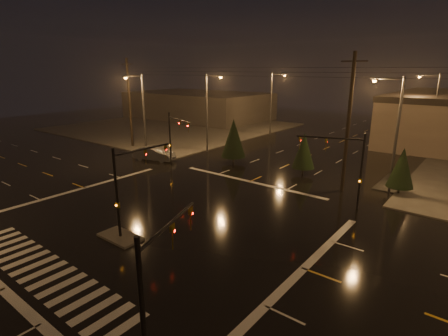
{
  "coord_description": "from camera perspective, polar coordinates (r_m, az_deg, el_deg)",
  "views": [
    {
      "loc": [
        18.01,
        -16.05,
        10.59
      ],
      "look_at": [
        1.54,
        4.94,
        3.0
      ],
      "focal_mm": 28.0,
      "sensor_mm": 36.0,
      "label": 1
    }
  ],
  "objects": [
    {
      "name": "signal_mast_median",
      "position": [
        23.23,
        -15.39,
        -1.83
      ],
      "size": [
        0.25,
        4.59,
        6.0
      ],
      "color": "black",
      "rests_on": "ground"
    },
    {
      "name": "stop_bar_far",
      "position": [
        34.18,
        4.24,
        -2.21
      ],
      "size": [
        16.0,
        0.5,
        0.01
      ],
      "primitive_type": "cube",
      "color": "beige",
      "rests_on": "ground"
    },
    {
      "name": "conifer_4",
      "position": [
        36.77,
        12.92,
        2.79
      ],
      "size": [
        2.33,
        2.33,
        4.34
      ],
      "color": "black",
      "rests_on": "ground"
    },
    {
      "name": "car_crossing",
      "position": [
        42.55,
        -11.34,
        2.31
      ],
      "size": [
        5.37,
        3.22,
        1.67
      ],
      "primitive_type": "imported",
      "rotation": [
        0.0,
        0.0,
        1.88
      ],
      "color": "#5B5F63",
      "rests_on": "ground"
    },
    {
      "name": "streetlight_2",
      "position": [
        58.14,
        7.97,
        11.01
      ],
      "size": [
        2.77,
        0.32,
        10.0
      ],
      "color": "#38383A",
      "rests_on": "ground"
    },
    {
      "name": "signal_mast_nw",
      "position": [
        38.58,
        -8.21,
        5.57
      ],
      "size": [
        4.84,
        1.86,
        6.0
      ],
      "color": "black",
      "rests_on": "ground"
    },
    {
      "name": "streetlight_5",
      "position": [
        43.83,
        -13.3,
        9.19
      ],
      "size": [
        0.32,
        2.77,
        10.0
      ],
      "color": "#38383A",
      "rests_on": "ground"
    },
    {
      "name": "streetlight_4",
      "position": [
        52.71,
        30.87,
        8.46
      ],
      "size": [
        2.77,
        0.32,
        10.0
      ],
      "color": "#38383A",
      "rests_on": "ground"
    },
    {
      "name": "crosswalk",
      "position": [
        22.04,
        -27.43,
        -14.77
      ],
      "size": [
        15.0,
        2.6,
        0.01
      ],
      "primitive_type": "cube",
      "color": "beige",
      "rests_on": "ground"
    },
    {
      "name": "conifer_3",
      "position": [
        40.38,
        1.57,
        4.92
      ],
      "size": [
        2.84,
        2.84,
        5.13
      ],
      "color": "black",
      "rests_on": "ground"
    },
    {
      "name": "ground",
      "position": [
        26.34,
        -9.41,
        -8.05
      ],
      "size": [
        140.0,
        140.0,
        0.0
      ],
      "primitive_type": "plane",
      "color": "black",
      "rests_on": "ground"
    },
    {
      "name": "stop_bar_near",
      "position": [
        21.49,
        -32.42,
        -16.36
      ],
      "size": [
        16.0,
        0.5,
        0.01
      ],
      "primitive_type": "cube",
      "color": "beige",
      "rests_on": "ground"
    },
    {
      "name": "streetlight_1",
      "position": [
        45.11,
        -2.53,
        9.77
      ],
      "size": [
        2.77,
        0.32,
        10.0
      ],
      "color": "#38383A",
      "rests_on": "ground"
    },
    {
      "name": "commercial_block",
      "position": [
        79.0,
        -4.34,
        10.17
      ],
      "size": [
        30.0,
        18.0,
        5.6
      ],
      "primitive_type": "cube",
      "color": "#433D3B",
      "rests_on": "ground"
    },
    {
      "name": "utility_pole_1",
      "position": [
        31.99,
        19.63,
        6.95
      ],
      "size": [
        2.2,
        0.32,
        12.0
      ],
      "color": "black",
      "rests_on": "ground"
    },
    {
      "name": "utility_pole_0",
      "position": [
        50.23,
        -15.17,
        10.25
      ],
      "size": [
        2.2,
        0.32,
        12.0
      ],
      "color": "black",
      "rests_on": "ground"
    },
    {
      "name": "conifer_0",
      "position": [
        33.62,
        27.04,
        0.07
      ],
      "size": [
        2.23,
        2.23,
        4.18
      ],
      "color": "black",
      "rests_on": "ground"
    },
    {
      "name": "signal_mast_se",
      "position": [
        12.15,
        -11.21,
        -18.96
      ],
      "size": [
        1.55,
        3.87,
        6.0
      ],
      "color": "black",
      "rests_on": "ground"
    },
    {
      "name": "signal_mast_ne",
      "position": [
        28.36,
        19.5,
        1.08
      ],
      "size": [
        4.84,
        1.86,
        6.0
      ],
      "color": "black",
      "rests_on": "ground"
    },
    {
      "name": "streetlight_3",
      "position": [
        33.12,
        25.94,
        5.98
      ],
      "size": [
        2.77,
        0.32,
        10.0
      ],
      "color": "#38383A",
      "rests_on": "ground"
    },
    {
      "name": "median_island",
      "position": [
        24.08,
        -16.53,
        -10.72
      ],
      "size": [
        3.0,
        1.6,
        0.15
      ],
      "primitive_type": "cube",
      "color": "#403E39",
      "rests_on": "ground"
    },
    {
      "name": "sidewalk_nw",
      "position": [
        67.35,
        -8.04,
        6.73
      ],
      "size": [
        36.0,
        36.0,
        0.12
      ],
      "primitive_type": "cube",
      "color": "#403E39",
      "rests_on": "ground"
    }
  ]
}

